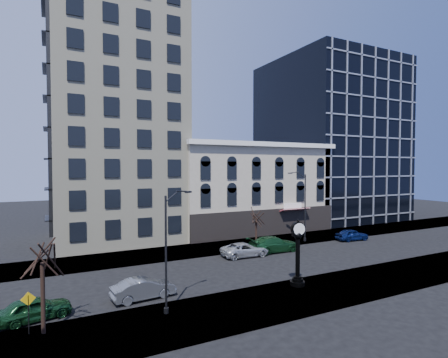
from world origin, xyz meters
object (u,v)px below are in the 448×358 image
street_clock (298,256)px  car_near_b (143,288)px  warning_sign (28,305)px  car_near_a (35,309)px  street_lamp_near (173,219)px

street_clock → car_near_b: size_ratio=1.16×
car_near_b → warning_sign: bearing=104.6°
car_near_a → warning_sign: bearing=161.2°
street_lamp_near → car_near_a: 9.80m
street_clock → warning_sign: street_clock is taller
warning_sign → car_near_b: (6.90, 2.55, -0.99)m
street_clock → warning_sign: (-18.08, 0.36, -0.71)m
street_lamp_near → warning_sign: 9.11m
street_clock → warning_sign: size_ratio=2.20×
street_clock → car_near_b: (-11.19, 2.91, -1.70)m
street_clock → car_near_a: 18.12m
warning_sign → car_near_b: bearing=12.1°
street_lamp_near → warning_sign: street_lamp_near is taller
street_lamp_near → car_near_b: bearing=87.7°
warning_sign → car_near_b: warning_sign is taller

